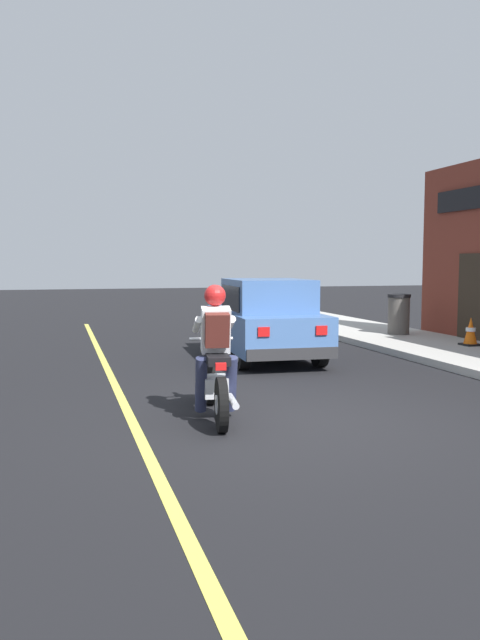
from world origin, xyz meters
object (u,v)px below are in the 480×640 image
(traffic_cone, at_px, (471,332))
(trash_bin, at_px, (399,314))
(car_hatchback, at_px, (265,320))
(motorcycle_with_rider, at_px, (215,362))

(traffic_cone, height_order, trash_bin, trash_bin)
(car_hatchback, bearing_deg, trash_bin, 26.02)
(car_hatchback, distance_m, traffic_cone, 4.50)
(motorcycle_with_rider, distance_m, trash_bin, 8.84)
(car_hatchback, relative_size, traffic_cone, 6.45)
(car_hatchback, bearing_deg, motorcycle_with_rider, -115.86)
(car_hatchback, xyz_separation_m, traffic_cone, (4.48, -0.32, -0.33))
(motorcycle_with_rider, relative_size, car_hatchback, 0.52)
(motorcycle_with_rider, bearing_deg, traffic_cone, 31.05)
(trash_bin, bearing_deg, car_hatchback, -153.98)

